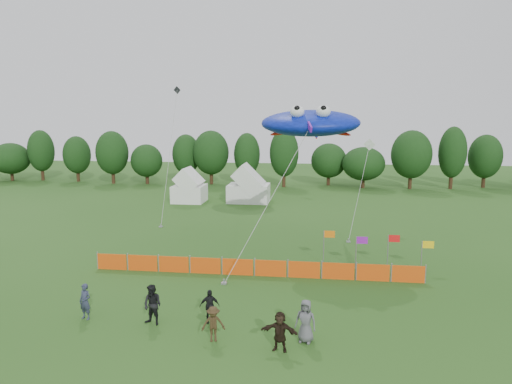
# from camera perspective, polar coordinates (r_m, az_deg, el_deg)

# --- Properties ---
(ground) EXTENTS (160.00, 160.00, 0.00)m
(ground) POSITION_cam_1_polar(r_m,az_deg,el_deg) (22.00, -2.10, -15.99)
(ground) COLOR #234C16
(ground) RESTS_ON ground
(treeline) EXTENTS (104.57, 8.78, 8.36)m
(treeline) POSITION_cam_1_polar(r_m,az_deg,el_deg) (64.82, 5.88, 4.38)
(treeline) COLOR #382314
(treeline) RESTS_ON ground
(tent_left) EXTENTS (3.59, 3.59, 3.17)m
(tent_left) POSITION_cam_1_polar(r_m,az_deg,el_deg) (52.81, -8.33, 0.48)
(tent_left) COLOR white
(tent_left) RESTS_ON ground
(tent_right) EXTENTS (4.71, 3.77, 3.33)m
(tent_right) POSITION_cam_1_polar(r_m,az_deg,el_deg) (52.30, -0.92, 0.58)
(tent_right) COLOR white
(tent_right) RESTS_ON ground
(barrier_fence) EXTENTS (19.90, 0.06, 1.00)m
(barrier_fence) POSITION_cam_1_polar(r_m,az_deg,el_deg) (27.82, -0.27, -9.44)
(barrier_fence) COLOR #DA490C
(barrier_fence) RESTS_ON ground
(flag_row) EXTENTS (6.73, 0.74, 2.25)m
(flag_row) POSITION_cam_1_polar(r_m,az_deg,el_deg) (29.86, 14.48, -6.57)
(flag_row) COLOR gray
(flag_row) RESTS_ON ground
(spectator_a) EXTENTS (0.71, 0.57, 1.71)m
(spectator_a) POSITION_cam_1_polar(r_m,az_deg,el_deg) (23.43, -20.58, -12.70)
(spectator_a) COLOR #2A2F46
(spectator_a) RESTS_ON ground
(spectator_b) EXTENTS (1.08, 0.95, 1.88)m
(spectator_b) POSITION_cam_1_polar(r_m,az_deg,el_deg) (21.94, -12.80, -13.61)
(spectator_b) COLOR black
(spectator_b) RESTS_ON ground
(spectator_c) EXTENTS (1.10, 0.80, 1.54)m
(spectator_c) POSITION_cam_1_polar(r_m,az_deg,el_deg) (20.12, -5.36, -16.10)
(spectator_c) COLOR #372816
(spectator_c) RESTS_ON ground
(spectator_d) EXTENTS (0.99, 0.62, 1.57)m
(spectator_d) POSITION_cam_1_polar(r_m,az_deg,el_deg) (21.82, -5.84, -14.00)
(spectator_d) COLOR black
(spectator_d) RESTS_ON ground
(spectator_e) EXTENTS (1.02, 0.80, 1.85)m
(spectator_e) POSITION_cam_1_polar(r_m,az_deg,el_deg) (20.04, 6.22, -15.73)
(spectator_e) COLOR #54555A
(spectator_e) RESTS_ON ground
(spectator_f) EXTENTS (1.58, 0.72, 1.65)m
(spectator_f) POSITION_cam_1_polar(r_m,az_deg,el_deg) (19.31, 3.00, -17.01)
(spectator_f) COLOR black
(spectator_f) RESTS_ON ground
(stingray_kite) EXTENTS (8.31, 16.25, 10.32)m
(stingray_kite) POSITION_cam_1_polar(r_m,az_deg,el_deg) (32.12, 6.88, 8.53)
(stingray_kite) COLOR #0D24C4
(stingray_kite) RESTS_ON ground
(small_kite_white) EXTENTS (2.83, 7.57, 7.69)m
(small_kite_white) POSITION_cam_1_polar(r_m,az_deg,el_deg) (40.05, 13.28, 2.36)
(small_kite_white) COLOR white
(small_kite_white) RESTS_ON ground
(small_kite_dark) EXTENTS (1.73, 9.94, 12.84)m
(small_kite_dark) POSITION_cam_1_polar(r_m,az_deg,el_deg) (45.41, -10.61, 5.96)
(small_kite_dark) COLOR black
(small_kite_dark) RESTS_ON ground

